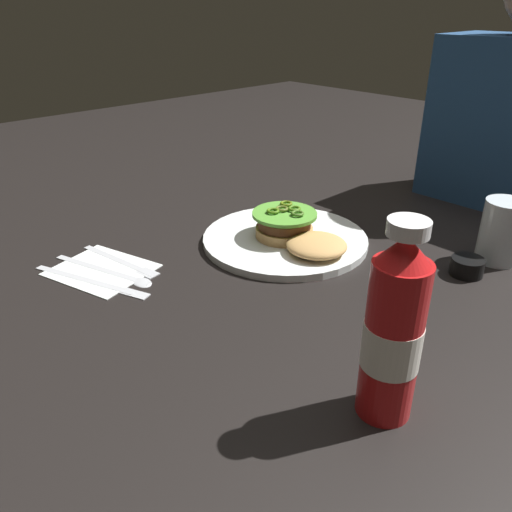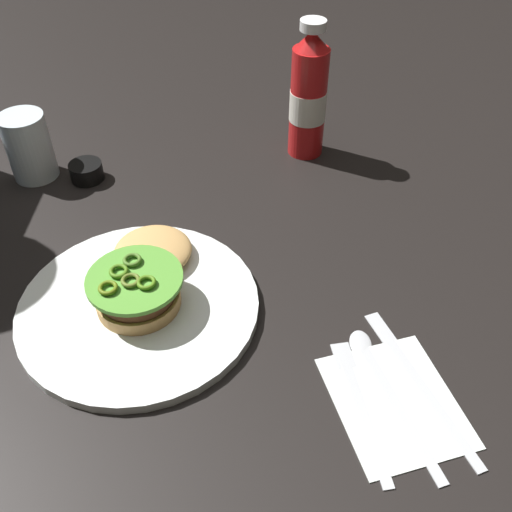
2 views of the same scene
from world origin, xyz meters
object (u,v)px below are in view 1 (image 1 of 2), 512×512
spoon_utensil (116,272)px  fork_utensil (125,262)px  burger_sandwich (296,231)px  ketchup_bottle (393,332)px  butter_knife (97,281)px  dinner_plate (285,239)px  napkin (102,269)px  water_glass (502,231)px  condiment_cup (467,266)px

spoon_utensil → fork_utensil: 0.04m
burger_sandwich → ketchup_bottle: bearing=-33.7°
butter_knife → dinner_plate: bearing=73.4°
fork_utensil → dinner_plate: bearing=64.0°
ketchup_bottle → fork_utensil: 0.50m
dinner_plate → napkin: dinner_plate is taller
butter_knife → ketchup_bottle: bearing=11.5°
water_glass → napkin: 0.66m
water_glass → condiment_cup: water_glass is taller
water_glass → napkin: bearing=-130.1°
burger_sandwich → condiment_cup: bearing=27.2°
ketchup_bottle → condiment_cup: ketchup_bottle is taller
fork_utensil → burger_sandwich: bearing=58.6°
fork_utensil → napkin: bearing=-100.7°
condiment_cup → fork_utensil: condiment_cup is taller
condiment_cup → butter_knife: 0.59m
burger_sandwich → water_glass: 0.34m
spoon_utensil → fork_utensil: (-0.02, 0.03, -0.00)m
butter_knife → spoon_utensil: 0.04m
ketchup_bottle → spoon_utensil: (-0.47, -0.06, -0.10)m
water_glass → butter_knife: water_glass is taller
spoon_utensil → condiment_cup: bearing=46.9°
condiment_cup → napkin: (-0.41, -0.42, -0.01)m
condiment_cup → napkin: size_ratio=0.35×
ketchup_bottle → dinner_plate: bearing=148.0°
burger_sandwich → fork_utensil: burger_sandwich is taller
spoon_utensil → fork_utensil: bearing=125.3°
water_glass → condiment_cup: (-0.01, -0.08, -0.04)m
napkin → fork_utensil: bearing=79.3°
water_glass → condiment_cup: size_ratio=2.03×
butter_knife → fork_utensil: (-0.03, 0.07, -0.00)m
water_glass → fork_utensil: (-0.42, -0.47, -0.05)m
napkin → butter_knife: (0.04, -0.03, 0.00)m
dinner_plate → water_glass: size_ratio=2.79×
condiment_cup → fork_utensil: bearing=-136.9°
water_glass → butter_knife: (-0.39, -0.53, -0.05)m
condiment_cup → spoon_utensil: (-0.39, -0.41, -0.01)m
spoon_utensil → burger_sandwich: bearing=64.8°
butter_knife → fork_utensil: size_ratio=1.18×
spoon_utensil → ketchup_bottle: bearing=7.0°
water_glass → dinner_plate: bearing=-144.3°
dinner_plate → spoon_utensil: bearing=-109.9°
napkin → ketchup_bottle: bearing=7.6°
water_glass → butter_knife: bearing=-126.2°
water_glass → fork_utensil: 0.63m
condiment_cup → spoon_utensil: condiment_cup is taller
dinner_plate → condiment_cup: size_ratio=5.67×
ketchup_bottle → fork_utensil: bearing=-176.9°
dinner_plate → burger_sandwich: (0.03, -0.00, 0.03)m
dinner_plate → ketchup_bottle: bearing=-32.0°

